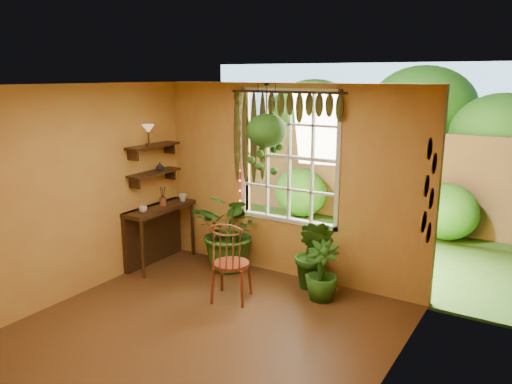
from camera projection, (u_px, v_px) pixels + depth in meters
floor at (187, 343)px, 5.34m from camera, size 4.50×4.50×0.00m
ceiling at (178, 86)px, 4.72m from camera, size 4.50×4.50×0.00m
wall_back at (288, 182)px, 6.90m from camera, size 4.00×0.00×4.00m
wall_left at (55, 197)px, 6.06m from camera, size 0.00×4.50×4.50m
wall_right at (375, 260)px, 4.01m from camera, size 0.00×4.50×4.50m
window at (289, 157)px, 6.84m from camera, size 1.52×0.10×1.86m
valance_vine at (280, 115)px, 6.65m from camera, size 1.70×0.12×1.10m
string_lights at (240, 150)px, 7.14m from camera, size 0.03×0.03×1.54m
wall_plates at (428, 192)px, 5.45m from camera, size 0.04×0.32×1.10m
counter_ledge at (155, 228)px, 7.52m from camera, size 0.40×1.20×0.90m
shelf_lower at (154, 173)px, 7.31m from camera, size 0.25×0.90×0.04m
shelf_upper at (153, 146)px, 7.22m from camera, size 0.25×0.90×0.04m
backyard at (400, 148)px, 10.61m from camera, size 14.00×10.00×12.00m
windsor_chair at (231, 274)px, 6.29m from camera, size 0.57×0.59×1.22m
potted_plant_left at (231, 231)px, 7.24m from camera, size 1.10×0.96×1.18m
potted_plant_mid at (314, 254)px, 6.60m from camera, size 0.60×0.51×0.98m
potted_plant_right at (322, 271)px, 6.31m from camera, size 0.54×0.54×0.76m
hanging_basket at (266, 136)px, 6.62m from camera, size 0.53×0.53×1.21m
cup_a at (143, 209)px, 7.06m from camera, size 0.13×0.13×0.09m
cup_b at (183, 198)px, 7.69m from camera, size 0.15×0.15×0.11m
brush_jar at (163, 196)px, 7.41m from camera, size 0.10×0.10×0.36m
shelf_vase at (160, 166)px, 7.39m from camera, size 0.15×0.15×0.12m
tiffany_lamp at (148, 130)px, 7.07m from camera, size 0.18×0.18×0.30m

